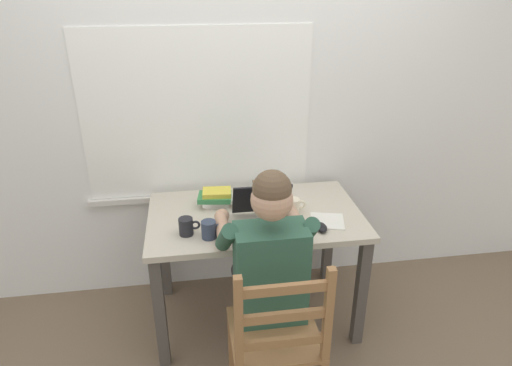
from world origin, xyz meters
The scene contains 12 objects.
ground_plane centered at (0.00, 0.00, 0.00)m, with size 8.00×8.00×0.00m, color brown.
back_wall centered at (-0.01, 0.45, 1.30)m, with size 6.00×0.08×2.60m.
desk centered at (0.00, 0.00, 0.64)m, with size 1.23×0.73×0.75m.
seated_person centered at (-0.01, -0.44, 0.70)m, with size 0.50×0.60×1.26m.
wooden_chair centered at (-0.01, -0.72, 0.47)m, with size 0.42×0.42×0.95m.
laptop centered at (0.03, -0.14, 0.80)m, with size 0.33×0.33×0.22m.
computer_mouse centered at (0.33, -0.24, 0.77)m, with size 0.06×0.10×0.03m, color black.
coffee_mug_white centered at (0.22, -0.02, 0.79)m, with size 0.12×0.08×0.09m.
coffee_mug_dark centered at (-0.40, -0.17, 0.80)m, with size 0.11×0.08×0.10m.
coffee_mug_spare centered at (-0.28, -0.22, 0.80)m, with size 0.12×0.08×0.10m.
book_stack_main centered at (-0.22, 0.14, 0.80)m, with size 0.23×0.16×0.10m.
paper_pile_near_laptop centered at (0.39, -0.16, 0.76)m, with size 0.18×0.18×0.01m, color silver.
Camera 1 is at (-0.34, -2.29, 2.03)m, focal length 31.80 mm.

